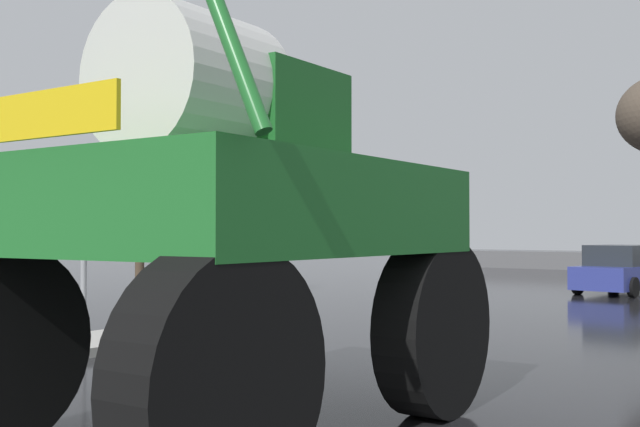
{
  "coord_description": "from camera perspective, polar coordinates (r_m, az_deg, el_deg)",
  "views": [
    {
      "loc": [
        6.19,
        -0.78,
        1.93
      ],
      "look_at": [
        1.03,
        6.42,
        2.14
      ],
      "focal_mm": 43.23,
      "sensor_mm": 36.0,
      "label": 1
    }
  ],
  "objects": [
    {
      "name": "sedan_ahead",
      "position": [
        25.94,
        21.45,
        -3.95
      ],
      "size": [
        2.3,
        4.29,
        1.52
      ],
      "rotation": [
        0.0,
        0.0,
        1.44
      ],
      "color": "navy",
      "rests_on": "ground"
    },
    {
      "name": "ground_plane",
      "position": [
        19.87,
        17.41,
        -6.87
      ],
      "size": [
        120.0,
        120.0,
        0.0
      ],
      "primitive_type": "plane",
      "color": "black"
    },
    {
      "name": "bare_tree_left",
      "position": [
        21.12,
        -13.14,
        7.72
      ],
      "size": [
        2.86,
        2.86,
        6.5
      ],
      "color": "#473828",
      "rests_on": "ground"
    },
    {
      "name": "oversize_sprayer",
      "position": [
        7.49,
        -6.81,
        -0.89
      ],
      "size": [
        3.78,
        5.28,
        4.32
      ],
      "rotation": [
        0.0,
        0.0,
        1.6
      ],
      "color": "black",
      "rests_on": "ground"
    },
    {
      "name": "traffic_signal_near_left",
      "position": [
        14.8,
        -16.55,
        0.55
      ],
      "size": [
        0.24,
        0.54,
        3.31
      ],
      "color": "gray",
      "rests_on": "ground"
    }
  ]
}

